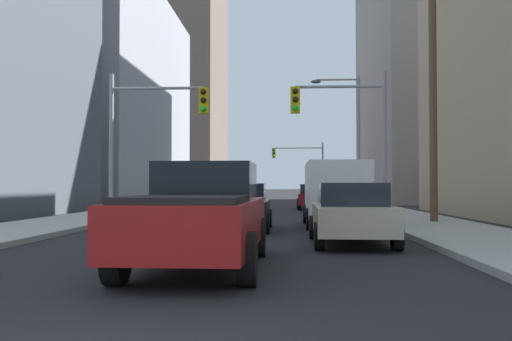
# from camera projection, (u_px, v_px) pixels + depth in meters

# --- Properties ---
(sidewalk_left) EXTENTS (3.46, 160.00, 0.15)m
(sidewalk_left) POSITION_uv_depth(u_px,v_px,m) (198.00, 200.00, 53.77)
(sidewalk_left) COLOR #9E9E99
(sidewalk_left) RESTS_ON ground
(sidewalk_right) EXTENTS (3.46, 160.00, 0.15)m
(sidewalk_right) POSITION_uv_depth(u_px,v_px,m) (340.00, 200.00, 53.09)
(sidewalk_right) COLOR #9E9E99
(sidewalk_right) RESTS_ON ground
(pickup_truck_red) EXTENTS (2.20, 5.44, 1.90)m
(pickup_truck_red) POSITION_uv_depth(u_px,v_px,m) (200.00, 215.00, 10.14)
(pickup_truck_red) COLOR maroon
(pickup_truck_red) RESTS_ON ground
(cargo_van_white) EXTENTS (2.16, 5.23, 2.26)m
(cargo_van_white) POSITION_uv_depth(u_px,v_px,m) (335.00, 190.00, 20.15)
(cargo_van_white) COLOR white
(cargo_van_white) RESTS_ON ground
(sedan_beige) EXTENTS (1.95, 4.23, 1.52)m
(sedan_beige) POSITION_uv_depth(u_px,v_px,m) (351.00, 213.00, 14.05)
(sedan_beige) COLOR #C6B793
(sedan_beige) RESTS_ON ground
(sedan_black) EXTENTS (1.95, 4.21, 1.52)m
(sedan_black) POSITION_uv_depth(u_px,v_px,m) (241.00, 207.00, 18.43)
(sedan_black) COLOR black
(sedan_black) RESTS_ON ground
(sedan_maroon) EXTENTS (1.95, 4.26, 1.52)m
(sedan_maroon) POSITION_uv_depth(u_px,v_px,m) (314.00, 197.00, 34.20)
(sedan_maroon) COLOR maroon
(sedan_maroon) RESTS_ON ground
(traffic_signal_near_left) EXTENTS (4.07, 0.44, 6.00)m
(traffic_signal_near_left) POSITION_uv_depth(u_px,v_px,m) (154.00, 121.00, 23.10)
(traffic_signal_near_left) COLOR gray
(traffic_signal_near_left) RESTS_ON ground
(traffic_signal_near_right) EXTENTS (3.82, 0.44, 6.00)m
(traffic_signal_near_right) POSITION_uv_depth(u_px,v_px,m) (343.00, 120.00, 22.70)
(traffic_signal_near_right) COLOR gray
(traffic_signal_near_right) RESTS_ON ground
(traffic_signal_far_right) EXTENTS (5.44, 0.44, 6.00)m
(traffic_signal_far_right) POSITION_uv_depth(u_px,v_px,m) (300.00, 160.00, 60.29)
(traffic_signal_far_right) COLOR gray
(traffic_signal_far_right) RESTS_ON ground
(utility_pole_right) EXTENTS (2.20, 0.28, 10.16)m
(utility_pole_right) POSITION_uv_depth(u_px,v_px,m) (433.00, 79.00, 20.89)
(utility_pole_right) COLOR brown
(utility_pole_right) RESTS_ON ground
(street_lamp_right) EXTENTS (2.70, 0.32, 7.50)m
(street_lamp_right) POSITION_uv_depth(u_px,v_px,m) (351.00, 129.00, 31.40)
(street_lamp_right) COLOR gray
(street_lamp_right) RESTS_ON ground
(building_left_mid_office) EXTENTS (16.34, 27.92, 18.78)m
(building_left_mid_office) POSITION_uv_depth(u_px,v_px,m) (76.00, 99.00, 52.35)
(building_left_mid_office) COLOR #93939E
(building_left_mid_office) RESTS_ON ground
(building_left_far_tower) EXTENTS (20.88, 24.28, 54.96)m
(building_left_far_tower) POSITION_uv_depth(u_px,v_px,m) (157.00, 28.00, 94.14)
(building_left_far_tower) COLOR #66564C
(building_left_far_tower) RESTS_ON ground
(building_right_mid_block) EXTENTS (21.25, 20.66, 23.78)m
(building_right_mid_block) POSITION_uv_depth(u_px,v_px,m) (490.00, 69.00, 50.98)
(building_right_mid_block) COLOR gray
(building_right_mid_block) RESTS_ON ground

